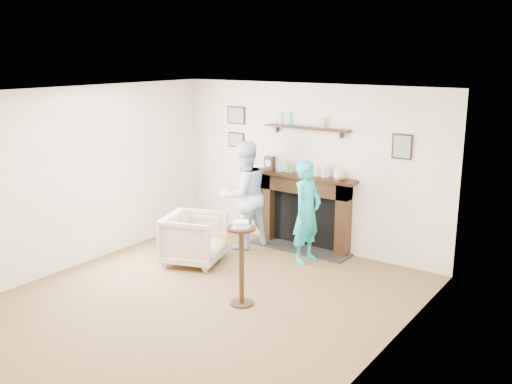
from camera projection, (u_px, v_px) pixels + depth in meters
ground at (204, 301)px, 6.92m from camera, size 5.00×5.00×0.00m
room_shell at (237, 161)px, 7.09m from camera, size 4.54×5.02×2.52m
armchair at (195, 263)px, 8.18m from camera, size 1.00×0.98×0.72m
man at (244, 247)px, 8.85m from camera, size 0.88×0.98×1.65m
woman at (306, 261)px, 8.25m from camera, size 0.40×0.57×1.48m
pedestal_table at (241, 250)px, 6.68m from camera, size 0.35×0.35×1.11m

